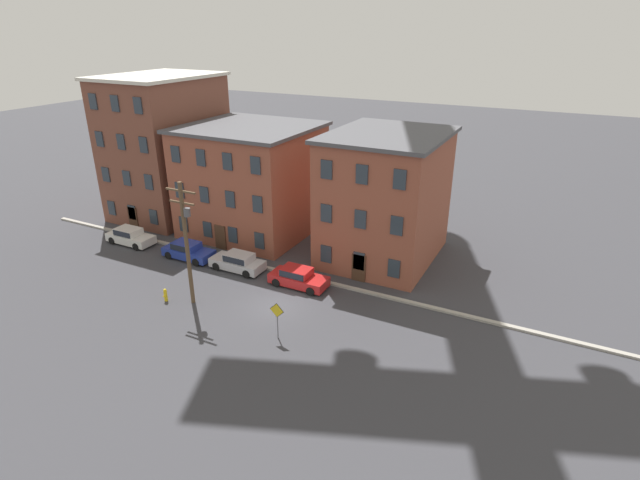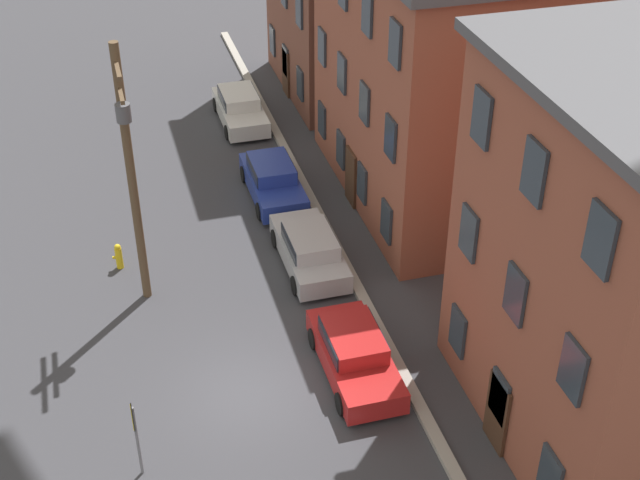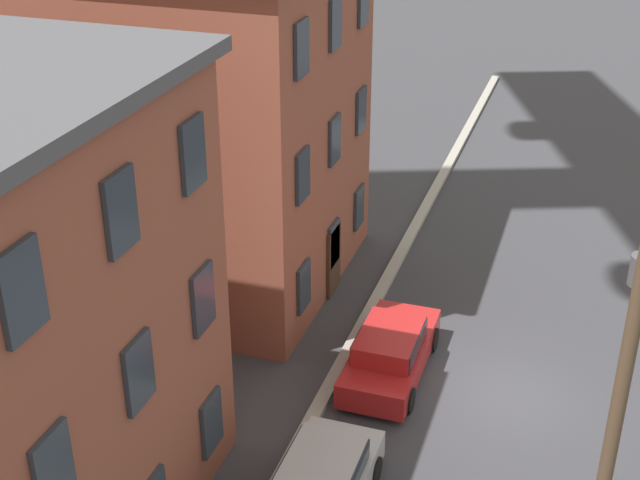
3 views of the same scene
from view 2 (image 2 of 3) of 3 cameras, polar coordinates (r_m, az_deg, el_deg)
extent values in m
plane|color=#38383D|center=(26.11, -4.54, -9.73)|extent=(200.00, 200.00, 0.00)
cube|color=#9E998E|center=(26.97, 4.93, -7.82)|extent=(56.00, 0.36, 0.16)
cube|color=#2D3842|center=(45.03, -3.07, 12.65)|extent=(0.90, 0.10, 1.40)
cube|color=#2D3842|center=(42.58, -2.22, 11.39)|extent=(0.90, 0.10, 1.40)
cube|color=#2D3842|center=(40.16, -1.29, 9.97)|extent=(0.90, 0.10, 1.40)
cube|color=#2D3842|center=(38.92, -1.35, 14.47)|extent=(0.90, 0.10, 1.40)
cube|color=#472D1E|center=(42.80, -2.21, 10.68)|extent=(1.10, 0.10, 2.20)
cube|color=brown|center=(34.03, 10.52, 10.51)|extent=(10.76, 10.14, 9.54)
cube|color=#2D3842|center=(37.08, 0.12, 7.69)|extent=(0.90, 0.10, 1.40)
cube|color=#2D3842|center=(35.78, 0.13, 12.27)|extent=(0.90, 0.10, 1.40)
cube|color=#2D3842|center=(34.78, 1.33, 5.81)|extent=(0.90, 0.10, 1.40)
cube|color=#2D3842|center=(33.40, 1.41, 10.62)|extent=(0.90, 0.10, 1.40)
cube|color=#2D3842|center=(32.55, 2.70, 3.65)|extent=(0.90, 0.10, 1.40)
cube|color=#2D3842|center=(31.07, 2.86, 8.72)|extent=(0.90, 0.10, 1.40)
cube|color=#2D3842|center=(29.85, 3.04, 14.25)|extent=(0.90, 0.10, 1.40)
cube|color=#2D3842|center=(30.39, 4.27, 1.18)|extent=(0.90, 0.10, 1.40)
cube|color=#2D3842|center=(28.80, 4.53, 6.51)|extent=(0.90, 0.10, 1.40)
cube|color=#2D3842|center=(27.48, 4.83, 12.41)|extent=(0.90, 0.10, 1.40)
cube|color=#472D1E|center=(33.90, 1.98, 4.04)|extent=(1.10, 0.10, 2.20)
cube|color=#2D3842|center=(25.77, 8.81, -5.81)|extent=(0.90, 0.10, 1.40)
cube|color=#2D3842|center=(23.79, 9.50, 0.43)|extent=(0.90, 0.10, 1.40)
cube|color=#2D3842|center=(22.14, 10.31, 7.70)|extent=(0.90, 0.10, 1.40)
cube|color=#2D3842|center=(23.95, 11.42, -9.83)|extent=(0.90, 0.10, 1.40)
cube|color=#2D3842|center=(21.80, 12.39, -3.43)|extent=(0.90, 0.10, 1.40)
cube|color=#2D3842|center=(19.99, 13.55, 4.25)|extent=(0.90, 0.10, 1.40)
cube|color=#2D3842|center=(22.32, 14.51, -14.45)|extent=(0.90, 0.10, 1.40)
cube|color=#2D3842|center=(20.00, 15.87, -8.00)|extent=(0.90, 0.10, 1.40)
cube|color=#2D3842|center=(18.01, 17.50, 0.00)|extent=(0.90, 0.10, 1.40)
cube|color=#472D1E|center=(24.35, 11.26, -10.82)|extent=(1.10, 0.10, 2.20)
cube|color=silver|center=(40.36, -5.12, 8.17)|extent=(4.40, 1.80, 0.70)
cube|color=silver|center=(40.27, -5.22, 9.09)|extent=(2.20, 1.51, 0.55)
cube|color=#1E232D|center=(40.27, -5.22, 9.09)|extent=(2.02, 1.58, 0.48)
cylinder|color=black|center=(39.31, -3.46, 7.19)|extent=(0.66, 0.22, 0.66)
cylinder|color=black|center=(39.04, -5.91, 6.86)|extent=(0.66, 0.22, 0.66)
cylinder|color=black|center=(41.87, -4.35, 8.90)|extent=(0.66, 0.22, 0.66)
cylinder|color=black|center=(41.61, -6.66, 8.60)|extent=(0.66, 0.22, 0.66)
cube|color=#233899|center=(34.58, -3.01, 3.57)|extent=(4.40, 1.80, 0.70)
cube|color=#233899|center=(34.44, -3.12, 4.63)|extent=(2.20, 1.51, 0.55)
cube|color=#1E232D|center=(34.44, -3.12, 4.63)|extent=(2.02, 1.58, 0.48)
cylinder|color=black|center=(33.64, -1.03, 2.28)|extent=(0.66, 0.22, 0.66)
cylinder|color=black|center=(33.32, -3.86, 1.86)|extent=(0.66, 0.22, 0.66)
cylinder|color=black|center=(36.07, -2.21, 4.60)|extent=(0.66, 0.22, 0.66)
cylinder|color=black|center=(35.77, -4.86, 4.23)|extent=(0.66, 0.22, 0.66)
cube|color=#B7B7BC|center=(30.64, -0.69, -0.80)|extent=(4.40, 1.80, 0.70)
cube|color=#B7B7BC|center=(30.12, -0.60, -0.03)|extent=(2.20, 1.51, 0.55)
cube|color=#1E232D|center=(30.12, -0.60, -0.03)|extent=(2.02, 1.58, 0.48)
cylinder|color=black|center=(31.75, -2.85, 0.11)|extent=(0.66, 0.22, 0.66)
cylinder|color=black|center=(32.09, 0.10, 0.56)|extent=(0.66, 0.22, 0.66)
cylinder|color=black|center=(29.44, -1.55, -2.92)|extent=(0.66, 0.22, 0.66)
cylinder|color=black|center=(29.81, 1.62, -2.39)|extent=(0.66, 0.22, 0.66)
cube|color=#B21E1E|center=(26.32, 2.26, -7.64)|extent=(4.40, 1.80, 0.70)
cube|color=#B21E1E|center=(26.06, 2.15, -6.33)|extent=(2.20, 1.51, 0.55)
cube|color=#1E232D|center=(26.06, 2.15, -6.33)|extent=(2.02, 1.58, 0.48)
cylinder|color=black|center=(25.68, 5.07, -9.67)|extent=(0.66, 0.22, 0.66)
cylinder|color=black|center=(25.25, 1.39, -10.43)|extent=(0.66, 0.22, 0.66)
cylinder|color=black|center=(27.70, 3.02, -5.71)|extent=(0.66, 0.22, 0.66)
cylinder|color=black|center=(27.31, -0.39, -6.33)|extent=(0.66, 0.22, 0.66)
cylinder|color=slate|center=(23.58, -11.60, -12.49)|extent=(0.08, 0.08, 2.33)
cube|color=yellow|center=(22.98, -11.92, -11.05)|extent=(0.92, 0.03, 0.92)
cube|color=black|center=(22.98, -11.89, -11.05)|extent=(0.99, 0.02, 0.99)
cylinder|color=brown|center=(27.70, -11.95, 3.78)|extent=(0.28, 0.28, 8.81)
cube|color=brown|center=(26.05, -12.93, 11.03)|extent=(2.40, 0.12, 0.12)
cube|color=brown|center=(26.36, -12.71, 9.44)|extent=(2.00, 0.12, 0.12)
cylinder|color=#515156|center=(26.29, -12.48, 7.95)|extent=(0.44, 0.44, 0.55)
cylinder|color=yellow|center=(31.36, -12.73, -1.13)|extent=(0.24, 0.24, 0.80)
sphere|color=yellow|center=(31.11, -12.84, -0.45)|extent=(0.22, 0.22, 0.22)
cylinder|color=yellow|center=(31.33, -13.03, -1.10)|extent=(0.10, 0.12, 0.10)
camera|label=1|loc=(22.38, -98.20, -5.46)|focal=28.00mm
camera|label=3|loc=(38.25, -14.46, 27.27)|focal=50.00mm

